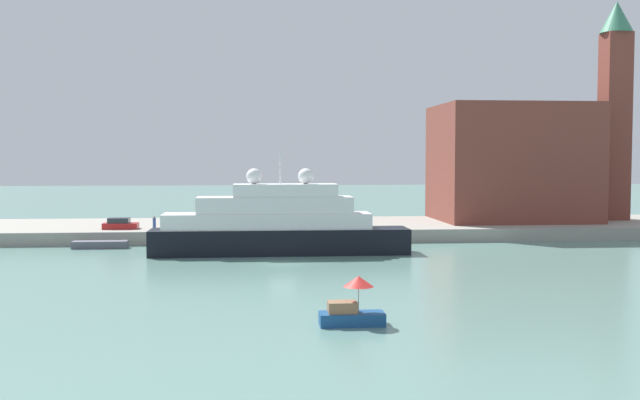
{
  "coord_description": "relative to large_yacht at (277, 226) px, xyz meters",
  "views": [
    {
      "loc": [
        -2.6,
        -68.1,
        9.88
      ],
      "look_at": [
        4.01,
        6.0,
        5.63
      ],
      "focal_mm": 41.47,
      "sensor_mm": 36.0,
      "label": 1
    }
  ],
  "objects": [
    {
      "name": "ground",
      "position": [
        0.32,
        -7.43,
        -2.92
      ],
      "size": [
        400.0,
        400.0,
        0.0
      ],
      "primitive_type": "plane",
      "color": "slate"
    },
    {
      "name": "quay_dock",
      "position": [
        0.32,
        18.4,
        -2.15
      ],
      "size": [
        110.0,
        19.66,
        1.54
      ],
      "primitive_type": "cube",
      "color": "gray",
      "rests_on": "ground"
    },
    {
      "name": "large_yacht",
      "position": [
        0.0,
        0.0,
        0.0
      ],
      "size": [
        26.43,
        4.55,
        11.08
      ],
      "color": "black",
      "rests_on": "ground"
    },
    {
      "name": "small_motorboat",
      "position": [
        3.43,
        -32.75,
        -1.84
      ],
      "size": [
        3.84,
        1.8,
        2.93
      ],
      "color": "navy",
      "rests_on": "ground"
    },
    {
      "name": "work_barge",
      "position": [
        -19.12,
        6.57,
        -2.52
      ],
      "size": [
        5.92,
        1.62,
        0.8
      ],
      "primitive_type": "cube",
      "color": "#595966",
      "rests_on": "ground"
    },
    {
      "name": "harbor_building",
      "position": [
        32.02,
        20.75,
        6.31
      ],
      "size": [
        19.65,
        15.56,
        15.38
      ],
      "primitive_type": "cube",
      "color": "brown",
      "rests_on": "quay_dock"
    },
    {
      "name": "bell_tower",
      "position": [
        46.06,
        20.24,
        14.35
      ],
      "size": [
        4.35,
        4.35,
        29.2
      ],
      "color": "brown",
      "rests_on": "quay_dock"
    },
    {
      "name": "parked_car",
      "position": [
        -17.98,
        12.49,
        -0.81
      ],
      "size": [
        4.03,
        1.89,
        1.32
      ],
      "color": "#B21E1E",
      "rests_on": "quay_dock"
    },
    {
      "name": "person_figure",
      "position": [
        -13.74,
        10.25,
        -0.59
      ],
      "size": [
        0.36,
        0.36,
        1.69
      ],
      "color": "#334C8C",
      "rests_on": "quay_dock"
    },
    {
      "name": "mooring_bollard",
      "position": [
        -0.7,
        9.53,
        -1.01
      ],
      "size": [
        0.42,
        0.42,
        0.74
      ],
      "primitive_type": "cylinder",
      "color": "black",
      "rests_on": "quay_dock"
    }
  ]
}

